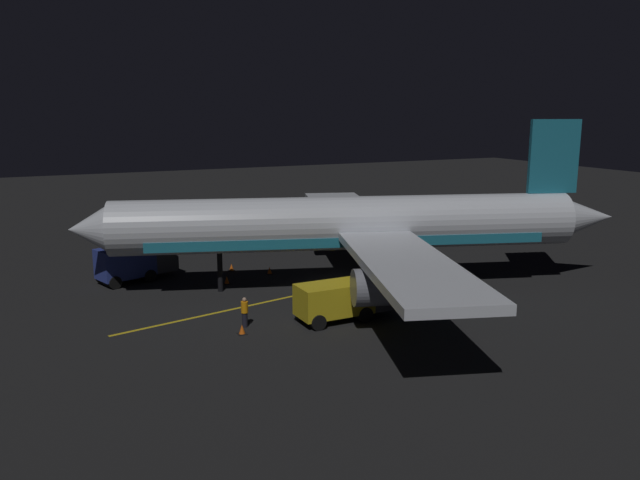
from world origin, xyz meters
TOP-DOWN VIEW (x-y plane):
  - ground_plane at (0.00, 0.00)m, footprint 180.00×180.00m
  - apron_guide_stripe at (-0.50, 4.00)m, footprint 5.68×24.67m
  - airliner at (-0.19, -0.59)m, footprint 36.08×37.14m
  - baggage_truck at (7.80, 13.16)m, footprint 3.75×5.97m
  - catering_truck at (-6.19, 3.38)m, footprint 2.41×6.22m
  - ground_crew_worker at (-4.94, 9.07)m, footprint 0.40×0.40m
  - traffic_cone_near_left at (7.66, 5.90)m, footprint 0.50×0.50m
  - traffic_cone_near_right at (4.25, 7.31)m, footprint 0.50×0.50m
  - traffic_cone_under_wing at (5.51, 3.59)m, footprint 0.50×0.50m
  - traffic_cone_far at (-6.00, 9.59)m, footprint 0.50×0.50m

SIDE VIEW (x-z plane):
  - ground_plane at x=0.00m, z-range -0.20..0.00m
  - apron_guide_stripe at x=-0.50m, z-range 0.00..0.01m
  - traffic_cone_near_left at x=7.66m, z-range -0.03..0.52m
  - traffic_cone_near_right at x=4.25m, z-range -0.03..0.52m
  - traffic_cone_under_wing at x=5.51m, z-range -0.03..0.52m
  - traffic_cone_far at x=-6.00m, z-range -0.03..0.52m
  - ground_crew_worker at x=-4.94m, z-range 0.02..1.76m
  - catering_truck at x=-6.19m, z-range 0.06..2.33m
  - baggage_truck at x=7.80m, z-range 0.01..2.58m
  - airliner at x=-0.19m, z-range -1.43..10.05m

